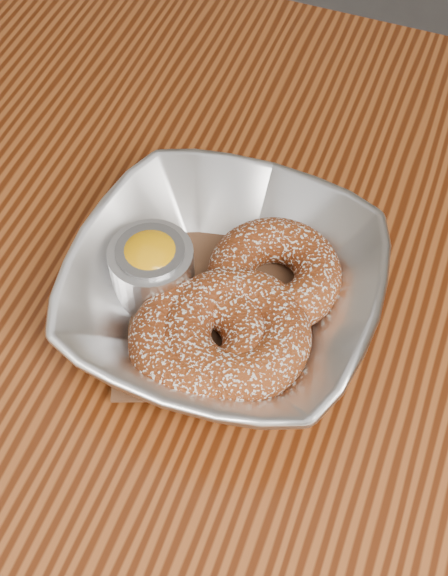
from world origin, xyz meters
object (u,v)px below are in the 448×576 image
(donut_extra, at_px, (234,334))
(serving_bowl, at_px, (224,292))
(ramekin, at_px, (152,267))
(donut_back, at_px, (274,274))
(donut_front, at_px, (201,341))
(table, at_px, (122,401))

(donut_extra, bearing_deg, serving_bowl, 121.18)
(serving_bowl, bearing_deg, ramekin, -176.78)
(serving_bowl, height_order, donut_back, serving_bowl)
(donut_front, relative_size, donut_extra, 0.93)
(donut_back, height_order, donut_front, same)
(table, xyz_separation_m, donut_extra, (0.09, 0.01, 0.13))
(table, height_order, ramekin, ramekin)
(donut_back, relative_size, donut_extra, 0.92)
(table, bearing_deg, ramekin, 66.74)
(serving_bowl, distance_m, donut_front, 0.04)
(table, height_order, serving_bowl, serving_bowl)
(donut_front, bearing_deg, donut_extra, 31.85)
(donut_back, xyz_separation_m, donut_extra, (-0.01, -0.06, 0.00))
(ramekin, bearing_deg, table, -113.26)
(donut_back, bearing_deg, serving_bowl, -136.79)
(table, xyz_separation_m, donut_back, (0.10, 0.07, 0.12))
(donut_extra, height_order, ramekin, ramekin)
(serving_bowl, relative_size, donut_front, 2.22)
(serving_bowl, height_order, donut_front, serving_bowl)
(serving_bowl, relative_size, ramekin, 3.62)
(ramekin, bearing_deg, donut_front, -37.70)
(table, xyz_separation_m, ramekin, (0.02, 0.04, 0.13))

